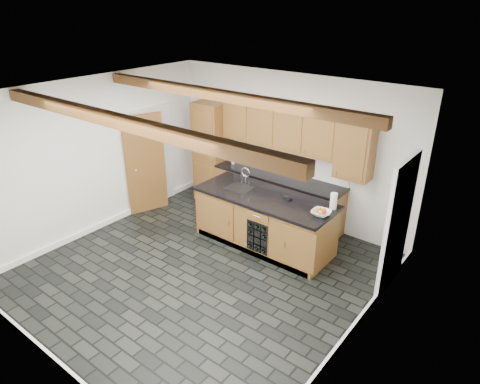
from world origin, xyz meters
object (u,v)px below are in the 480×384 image
object	(u,v)px
island	(264,221)
fruit_bowl	(321,213)
paper_towel	(334,201)
kitchen_scale	(287,198)

from	to	relation	value
island	fruit_bowl	size ratio (longest dim) A/B	8.37
island	paper_towel	bearing A→B (deg)	15.06
kitchen_scale	fruit_bowl	bearing A→B (deg)	5.88
island	kitchen_scale	xyz separation A→B (m)	(0.35, 0.16, 0.49)
island	kitchen_scale	world-z (taller)	kitchen_scale
fruit_bowl	paper_towel	world-z (taller)	paper_towel
kitchen_scale	paper_towel	bearing A→B (deg)	30.33
fruit_bowl	paper_towel	size ratio (longest dim) A/B	1.11
island	fruit_bowl	bearing A→B (deg)	-1.14
island	paper_towel	size ratio (longest dim) A/B	9.33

